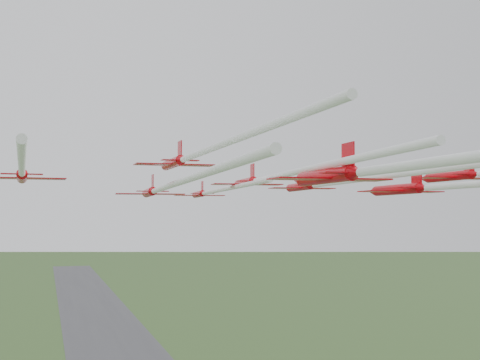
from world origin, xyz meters
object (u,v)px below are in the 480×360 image
object	(u,v)px
jet_row3_left	(22,172)
jet_row3_mid	(272,177)
jet_row2_right	(348,181)
jet_trail_solo	(387,168)
jet_row4_right	(454,186)
jet_lead	(212,192)
jet_row4_left	(196,154)
jet_row2_left	(165,187)

from	to	relation	value
jet_row3_left	jet_row3_mid	xyz separation A→B (m)	(25.18, -2.26, -0.24)
jet_row2_right	jet_trail_solo	xyz separation A→B (m)	(-13.02, -33.56, -1.10)
jet_row3_mid	jet_row4_right	bearing A→B (deg)	-34.12
jet_lead	jet_row3_mid	xyz separation A→B (m)	(-0.18, -27.64, 0.53)
jet_row2_right	jet_row4_right	xyz separation A→B (m)	(2.04, -18.87, -1.42)
jet_row3_mid	jet_row4_left	xyz separation A→B (m)	(-10.39, -9.87, 1.23)
jet_row3_left	jet_row4_right	world-z (taller)	jet_row3_left
jet_row3_left	jet_row4_left	size ratio (longest dim) A/B	0.97
jet_row3_mid	jet_row2_left	bearing A→B (deg)	149.97
jet_row2_right	jet_trail_solo	world-z (taller)	jet_row2_right
jet_row4_left	jet_row4_right	bearing A→B (deg)	-3.88
jet_row4_right	jet_row3_left	bearing A→B (deg)	159.43
jet_lead	jet_row2_right	size ratio (longest dim) A/B	0.74
jet_row4_right	jet_row2_right	bearing A→B (deg)	94.34
jet_row2_left	jet_row3_mid	bearing A→B (deg)	-30.99
jet_row2_left	jet_row2_right	world-z (taller)	jet_row2_right
jet_lead	jet_row2_right	world-z (taller)	jet_row2_right
jet_row4_left	jet_trail_solo	size ratio (longest dim) A/B	0.92
jet_lead	jet_row2_left	bearing A→B (deg)	-112.99
jet_row2_right	jet_row4_right	size ratio (longest dim) A/B	1.38
jet_row2_left	jet_row2_right	size ratio (longest dim) A/B	1.00
jet_row2_left	jet_trail_solo	world-z (taller)	jet_trail_solo
jet_row2_right	jet_row4_right	distance (m)	19.03
jet_row3_mid	jet_row4_right	size ratio (longest dim) A/B	1.10
jet_row3_left	jet_row4_right	distance (m)	41.82
jet_row4_left	jet_row3_mid	bearing A→B (deg)	42.66
jet_row2_right	jet_lead	bearing A→B (deg)	123.05
jet_trail_solo	jet_row3_left	bearing A→B (deg)	129.71
jet_row3_mid	jet_row4_left	size ratio (longest dim) A/B	1.17
jet_row3_left	jet_row3_mid	size ratio (longest dim) A/B	0.83
jet_row2_left	jet_row4_left	distance (m)	16.80
jet_row2_left	jet_trail_solo	xyz separation A→B (m)	(9.54, -32.66, -0.03)
jet_row3_mid	jet_row2_right	bearing A→B (deg)	35.59
jet_row2_left	jet_row4_right	bearing A→B (deg)	-33.44
jet_row3_mid	jet_row4_left	bearing A→B (deg)	-132.79
jet_row2_left	jet_row4_left	bearing A→B (deg)	-87.95
jet_row3_mid	jet_row4_right	distance (m)	18.27
jet_row3_mid	jet_row4_left	distance (m)	14.38
jet_lead	jet_trail_solo	size ratio (longest dim) A/B	1.00
jet_row2_left	jet_row3_left	xyz separation A→B (m)	(-14.98, -4.54, 1.13)
jet_row2_right	jet_row3_mid	xyz separation A→B (m)	(-12.37, -7.70, -0.19)
jet_row3_mid	jet_trail_solo	size ratio (longest dim) A/B	1.08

